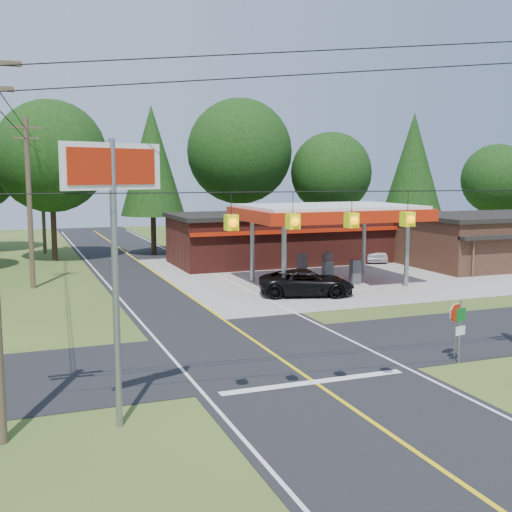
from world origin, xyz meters
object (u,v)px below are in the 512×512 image
object	(u,v)px
suv_car	(306,283)
octagonal_stop_sign	(456,318)
sedan_car	(372,252)
big_stop_sign	(114,212)
gas_canopy	(328,215)

from	to	relation	value
suv_car	octagonal_stop_sign	world-z (taller)	octagonal_stop_sign
sedan_car	octagonal_stop_sign	size ratio (longest dim) A/B	2.01
sedan_car	octagonal_stop_sign	xyz separation A→B (m)	(-11.00, -24.01, 0.84)
big_stop_sign	octagonal_stop_sign	world-z (taller)	big_stop_sign
big_stop_sign	gas_canopy	bearing A→B (deg)	49.23
gas_canopy	big_stop_sign	bearing A→B (deg)	-130.77
gas_canopy	sedan_car	world-z (taller)	gas_canopy
suv_car	sedan_car	world-z (taller)	suv_car
gas_canopy	octagonal_stop_sign	distance (m)	16.52
gas_canopy	octagonal_stop_sign	xyz separation A→B (m)	(-3.00, -16.01, -2.71)
suv_car	big_stop_sign	xyz separation A→B (m)	(-12.68, -15.01, 5.07)
gas_canopy	octagonal_stop_sign	bearing A→B (deg)	-100.61
sedan_car	big_stop_sign	distance (m)	35.44
sedan_car	big_stop_sign	bearing A→B (deg)	-113.00
suv_car	octagonal_stop_sign	size ratio (longest dim) A/B	2.49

